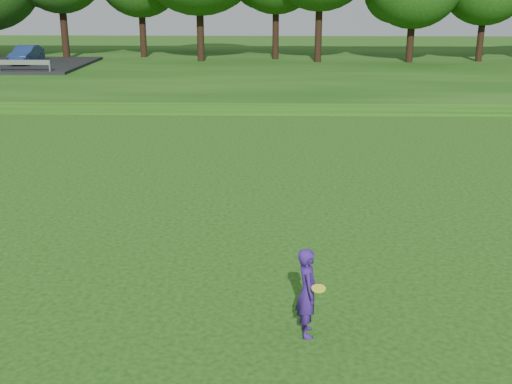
{
  "coord_description": "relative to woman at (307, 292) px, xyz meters",
  "views": [
    {
      "loc": [
        0.9,
        -10.61,
        5.77
      ],
      "look_at": [
        0.47,
        3.29,
        1.3
      ],
      "focal_mm": 45.0,
      "sensor_mm": 36.0,
      "label": 1
    }
  ],
  "objects": [
    {
      "name": "ground",
      "position": [
        -1.47,
        0.71,
        -0.8
      ],
      "size": [
        140.0,
        140.0,
        0.0
      ],
      "primitive_type": "plane",
      "color": "#15430D",
      "rests_on": "ground"
    },
    {
      "name": "berm",
      "position": [
        -1.47,
        34.71,
        -0.5
      ],
      "size": [
        130.0,
        30.0,
        0.6
      ],
      "primitive_type": "cube",
      "color": "#15430D",
      "rests_on": "ground"
    },
    {
      "name": "walking_path",
      "position": [
        -1.47,
        20.71,
        -0.78
      ],
      "size": [
        130.0,
        1.6,
        0.04
      ],
      "primitive_type": "cube",
      "color": "gray",
      "rests_on": "ground"
    },
    {
      "name": "woman",
      "position": [
        0.0,
        0.0,
        0.0
      ],
      "size": [
        0.5,
        0.8,
        1.6
      ],
      "color": "#381B79",
      "rests_on": "ground"
    }
  ]
}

